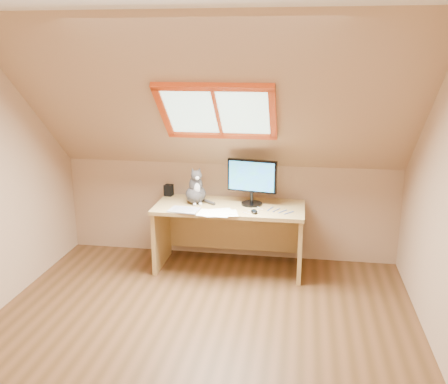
# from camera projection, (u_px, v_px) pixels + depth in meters

# --- Properties ---
(ground) EXTENTS (3.50, 3.50, 0.00)m
(ground) POSITION_uv_depth(u_px,v_px,m) (195.00, 343.00, 3.77)
(ground) COLOR brown
(ground) RESTS_ON ground
(room_shell) EXTENTS (3.52, 3.52, 2.41)m
(room_shell) POSITION_uv_depth(u_px,v_px,m) (188.00, 160.00, 3.29)
(room_shell) COLOR tan
(room_shell) RESTS_ON ground
(desk) EXTENTS (1.46, 0.64, 0.67)m
(desk) POSITION_uv_depth(u_px,v_px,m) (230.00, 224.00, 5.01)
(desk) COLOR tan
(desk) RESTS_ON ground
(monitor) EXTENTS (0.49, 0.21, 0.45)m
(monitor) POSITION_uv_depth(u_px,v_px,m) (252.00, 179.00, 4.85)
(monitor) COLOR black
(monitor) RESTS_ON desk
(cat) EXTENTS (0.28, 0.30, 0.37)m
(cat) POSITION_uv_depth(u_px,v_px,m) (196.00, 190.00, 4.94)
(cat) COLOR #3A3534
(cat) RESTS_ON desk
(desk_speaker) EXTENTS (0.09, 0.09, 0.12)m
(desk_speaker) POSITION_uv_depth(u_px,v_px,m) (169.00, 190.00, 5.22)
(desk_speaker) COLOR black
(desk_speaker) RESTS_ON desk
(graphics_tablet) EXTENTS (0.30, 0.23, 0.01)m
(graphics_tablet) POSITION_uv_depth(u_px,v_px,m) (184.00, 210.00, 4.74)
(graphics_tablet) COLOR #B2B2B7
(graphics_tablet) RESTS_ON desk
(mouse) EXTENTS (0.09, 0.12, 0.03)m
(mouse) POSITION_uv_depth(u_px,v_px,m) (254.00, 211.00, 4.66)
(mouse) COLOR black
(mouse) RESTS_ON desk
(papers) EXTENTS (0.35, 0.30, 0.01)m
(papers) POSITION_uv_depth(u_px,v_px,m) (220.00, 213.00, 4.65)
(papers) COLOR white
(papers) RESTS_ON desk
(cables) EXTENTS (0.51, 0.26, 0.01)m
(cables) POSITION_uv_depth(u_px,v_px,m) (269.00, 211.00, 4.72)
(cables) COLOR silver
(cables) RESTS_ON desk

